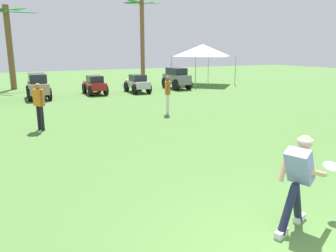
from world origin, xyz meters
TOP-DOWN VIEW (x-y plane):
  - frisbee_thrower at (0.48, 0.85)m, footprint 1.14×0.48m
  - frisbee_in_flight at (1.30, 0.89)m, footprint 0.35×0.35m
  - teammate_near_sideline at (2.90, 9.54)m, footprint 0.32×0.48m
  - teammate_midfield at (-2.09, 9.04)m, footprint 0.34×0.47m
  - parked_car_slot_d at (-1.26, 16.62)m, footprint 1.25×2.44m
  - parked_car_slot_e at (1.94, 17.01)m, footprint 1.14×2.22m
  - parked_car_slot_f at (4.51, 16.59)m, footprint 1.16×2.23m
  - parked_car_slot_g at (7.59, 17.13)m, footprint 1.20×2.37m
  - palm_tree_right_of_centre at (-2.15, 21.95)m, footprint 3.38×3.48m
  - palm_tree_far_right at (7.61, 22.83)m, footprint 3.21×3.15m
  - event_tent at (10.71, 18.68)m, footprint 3.64×3.64m

SIDE VIEW (x-z plane):
  - parked_car_slot_e at x=1.94m, z-range 0.01..1.11m
  - parked_car_slot_f at x=4.51m, z-range 0.01..1.11m
  - parked_car_slot_d at x=-1.26m, z-range 0.05..1.39m
  - parked_car_slot_g at x=7.59m, z-range 0.04..1.44m
  - frisbee_thrower at x=0.48m, z-range 0.09..1.49m
  - frisbee_in_flight at x=1.30m, z-range 0.75..0.85m
  - teammate_near_sideline at x=2.90m, z-range 0.16..1.72m
  - teammate_midfield at x=-2.09m, z-range 0.16..1.72m
  - event_tent at x=10.71m, z-range 1.05..4.02m
  - palm_tree_right_of_centre at x=-2.15m, z-range 0.52..5.89m
  - palm_tree_far_right at x=7.61m, z-range 0.49..7.04m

